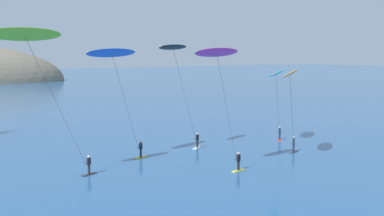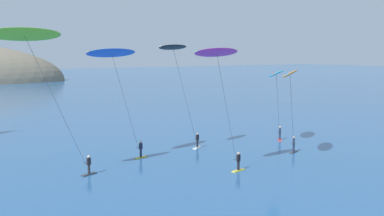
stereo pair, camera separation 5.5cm
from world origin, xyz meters
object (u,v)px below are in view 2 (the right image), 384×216
(kitesurfer_magenta, at_px, (219,62))
(kitesurfer_black, at_px, (176,58))
(kitesurfer_lime, at_px, (29,44))
(kitesurfer_orange, at_px, (290,80))
(kitesurfer_cyan, at_px, (277,78))
(kitesurfer_blue, at_px, (114,60))

(kitesurfer_magenta, distance_m, kitesurfer_black, 9.84)
(kitesurfer_lime, height_order, kitesurfer_orange, kitesurfer_lime)
(kitesurfer_orange, height_order, kitesurfer_black, kitesurfer_black)
(kitesurfer_cyan, xyz_separation_m, kitesurfer_blue, (-18.90, 1.64, 2.20))
(kitesurfer_lime, bearing_deg, kitesurfer_blue, 22.48)
(kitesurfer_lime, distance_m, kitesurfer_magenta, 15.11)
(kitesurfer_cyan, distance_m, kitesurfer_lime, 27.76)
(kitesurfer_blue, relative_size, kitesurfer_orange, 1.22)
(kitesurfer_magenta, bearing_deg, kitesurfer_cyan, 28.71)
(kitesurfer_blue, height_order, kitesurfer_magenta, kitesurfer_magenta)
(kitesurfer_cyan, xyz_separation_m, kitesurfer_black, (-11.75, 2.32, 2.30))
(kitesurfer_magenta, relative_size, kitesurfer_black, 0.96)
(kitesurfer_lime, distance_m, kitesurfer_blue, 9.38)
(kitesurfer_black, bearing_deg, kitesurfer_cyan, -11.18)
(kitesurfer_cyan, xyz_separation_m, kitesurfer_magenta, (-13.46, -7.37, 2.11))
(kitesurfer_blue, relative_size, kitesurfer_black, 0.96)
(kitesurfer_lime, relative_size, kitesurfer_orange, 1.38)
(kitesurfer_orange, bearing_deg, kitesurfer_magenta, -175.82)
(kitesurfer_orange, xyz_separation_m, kitesurfer_magenta, (-8.94, -0.65, 1.80))
(kitesurfer_orange, bearing_deg, kitesurfer_black, 128.66)
(kitesurfer_cyan, distance_m, kitesurfer_blue, 19.09)
(kitesurfer_blue, height_order, kitesurfer_black, kitesurfer_black)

